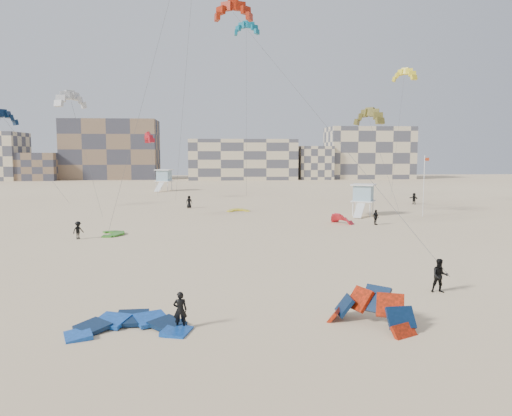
{
  "coord_description": "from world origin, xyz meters",
  "views": [
    {
      "loc": [
        2.21,
        -22.78,
        7.56
      ],
      "look_at": [
        4.47,
        6.0,
        4.44
      ],
      "focal_mm": 35.0,
      "sensor_mm": 36.0,
      "label": 1
    }
  ],
  "objects": [
    {
      "name": "kite_fly_yellow",
      "position": [
        28.45,
        46.56,
        18.46
      ],
      "size": [
        4.8,
        5.01,
        18.75
      ],
      "rotation": [
        0.0,
        0.0,
        -0.8
      ],
      "color": "#FCFE31",
      "rests_on": "ground"
    },
    {
      "name": "condo_fill_left",
      "position": [
        -50.0,
        128.0,
        4.0
      ],
      "size": [
        12.0,
        10.0,
        8.0
      ],
      "primitive_type": "cube",
      "color": "#796049",
      "rests_on": "ground"
    },
    {
      "name": "kite_ground_yellow",
      "position": [
        5.03,
        43.22,
        0.0
      ],
      "size": [
        3.07,
        3.22,
        0.91
      ],
      "primitive_type": null,
      "rotation": [
        0.13,
        0.0,
        0.13
      ],
      "color": "#FCFE31",
      "rests_on": "ground"
    },
    {
      "name": "kite_fly_grey",
      "position": [
        -13.55,
        33.75,
        13.33
      ],
      "size": [
        6.07,
        5.54,
        13.54
      ],
      "rotation": [
        0.0,
        0.0,
        0.8
      ],
      "color": "silver",
      "rests_on": "ground"
    },
    {
      "name": "kite_fly_red",
      "position": [
        -8.82,
        60.94,
        10.15
      ],
      "size": [
        4.24,
        6.38,
        10.36
      ],
      "rotation": [
        0.0,
        0.0,
        1.91
      ],
      "color": "red",
      "rests_on": "ground"
    },
    {
      "name": "kitesurfer_d",
      "position": [
        19.23,
        29.23,
        0.82
      ],
      "size": [
        0.67,
        1.04,
        1.64
      ],
      "primitive_type": "imported",
      "rotation": [
        0.0,
        0.0,
        1.87
      ],
      "color": "black",
      "rests_on": "ground"
    },
    {
      "name": "kite_ground_orange",
      "position": [
        8.92,
        -1.86,
        0.0
      ],
      "size": [
        5.63,
        5.62,
        4.0
      ],
      "primitive_type": null,
      "rotation": [
        0.93,
        0.0,
        -0.77
      ],
      "color": "red",
      "rests_on": "ground"
    },
    {
      "name": "kite_fly_teal_b",
      "position": [
        6.7,
        52.66,
        25.8
      ],
      "size": [
        4.39,
        6.25,
        25.85
      ],
      "rotation": [
        0.0,
        0.0,
        -0.28
      ],
      "color": "#116083",
      "rests_on": "ground"
    },
    {
      "name": "condo_fill_right",
      "position": [
        32.0,
        128.0,
        5.0
      ],
      "size": [
        10.0,
        10.0,
        10.0
      ],
      "primitive_type": "cube",
      "color": "beige",
      "rests_on": "ground"
    },
    {
      "name": "kite_ground_green",
      "position": [
        -7.73,
        24.69,
        0.0
      ],
      "size": [
        3.84,
        3.68,
        0.59
      ],
      "primitive_type": null,
      "rotation": [
        0.05,
        0.0,
        -1.39
      ],
      "color": "#3F8E23",
      "rests_on": "ground"
    },
    {
      "name": "ground",
      "position": [
        0.0,
        0.0,
        0.0
      ],
      "size": [
        320.0,
        320.0,
        0.0
      ],
      "primitive_type": "plane",
      "color": "beige",
      "rests_on": "ground"
    },
    {
      "name": "condo_west_b",
      "position": [
        -30.0,
        134.0,
        9.0
      ],
      "size": [
        28.0,
        14.0,
        18.0
      ],
      "primitive_type": "cube",
      "color": "#796049",
      "rests_on": "ground"
    },
    {
      "name": "condo_mid",
      "position": [
        10.0,
        130.0,
        6.0
      ],
      "size": [
        32.0,
        16.0,
        12.0
      ],
      "primitive_type": "cube",
      "color": "beige",
      "rests_on": "ground"
    },
    {
      "name": "kite_fly_navy",
      "position": [
        -26.12,
        47.2,
        12.29
      ],
      "size": [
        11.1,
        5.17,
        12.7
      ],
      "rotation": [
        0.0,
        0.0,
        1.03
      ],
      "color": "#0A1E40",
      "rests_on": "ground"
    },
    {
      "name": "kitesurfer_e",
      "position": [
        -1.73,
        47.71,
        0.88
      ],
      "size": [
        0.92,
        0.66,
        1.77
      ],
      "primitive_type": "imported",
      "rotation": [
        0.0,
        0.0,
        0.12
      ],
      "color": "black",
      "rests_on": "ground"
    },
    {
      "name": "kitesurfer_f",
      "position": [
        32.07,
        50.55,
        0.87
      ],
      "size": [
        1.16,
        1.67,
        1.74
      ],
      "primitive_type": "imported",
      "rotation": [
        0.0,
        0.0,
        -1.12
      ],
      "color": "black",
      "rests_on": "ground"
    },
    {
      "name": "kitesurfer_c",
      "position": [
        -10.21,
        22.43,
        0.8
      ],
      "size": [
        1.14,
        1.16,
        1.61
      ],
      "primitive_type": "imported",
      "rotation": [
        0.0,
        0.0,
        0.82
      ],
      "color": "black",
      "rests_on": "ground"
    },
    {
      "name": "kite_ground_red_far",
      "position": [
        15.83,
        30.52,
        0.0
      ],
      "size": [
        3.95,
        3.92,
        2.94
      ],
      "primitive_type": null,
      "rotation": [
        0.83,
        0.0,
        2.11
      ],
      "color": "red",
      "rests_on": "ground"
    },
    {
      "name": "kitesurfer_main",
      "position": [
        0.57,
        -1.57,
        0.83
      ],
      "size": [
        0.64,
        0.45,
        1.65
      ],
      "primitive_type": "imported",
      "rotation": [
        0.0,
        0.0,
        3.24
      ],
      "color": "black",
      "rests_on": "ground"
    },
    {
      "name": "flagpole",
      "position": [
        27.23,
        35.75,
        3.91
      ],
      "size": [
        0.6,
        0.09,
        7.43
      ],
      "color": "white",
      "rests_on": "ground"
    },
    {
      "name": "lifeguard_tower_near",
      "position": [
        20.36,
        37.69,
        1.93
      ],
      "size": [
        3.7,
        5.82,
        3.89
      ],
      "rotation": [
        0.0,
        0.0,
        -0.47
      ],
      "color": "white",
      "rests_on": "ground"
    },
    {
      "name": "kite_ground_blue",
      "position": [
        -1.6,
        -1.63,
        0.0
      ],
      "size": [
        4.88,
        5.12,
        1.39
      ],
      "primitive_type": null,
      "rotation": [
        0.13,
        0.0,
        0.04
      ],
      "color": "blue",
      "rests_on": "ground"
    },
    {
      "name": "kitesurfer_b",
      "position": [
        14.36,
        3.08,
        0.94
      ],
      "size": [
        1.03,
        0.86,
        1.88
      ],
      "primitive_type": "imported",
      "rotation": [
        0.0,
        0.0,
        -0.18
      ],
      "color": "black",
      "rests_on": "ground"
    },
    {
      "name": "kite_fly_olive",
      "position": [
        20.26,
        35.99,
        11.83
      ],
      "size": [
        5.21,
        8.17,
        12.18
      ],
      "rotation": [
        0.0,
        0.0,
        -0.88
      ],
      "color": "brown",
      "rests_on": "ground"
    },
    {
      "name": "condo_east",
      "position": [
        50.0,
        132.0,
        8.0
      ],
      "size": [
        26.0,
        14.0,
        16.0
      ],
      "primitive_type": "cube",
      "color": "beige",
      "rests_on": "ground"
    },
    {
      "name": "kite_fly_orange",
      "position": [
        4.07,
        31.46,
        22.36
      ],
      "size": [
        12.74,
        30.92,
        22.51
      ],
      "rotation": [
        0.0,
        0.0,
        -0.11
      ],
      "color": "red",
      "rests_on": "ground"
    },
    {
      "name": "lifeguard_tower_far",
      "position": [
        -8.73,
        81.88,
        2.2
      ],
      "size": [
        3.84,
        6.48,
        4.45
      ],
      "rotation": [
        0.0,
        0.0,
        -0.26
      ],
      "color": "white",
      "rests_on": "ground"
    }
  ]
}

